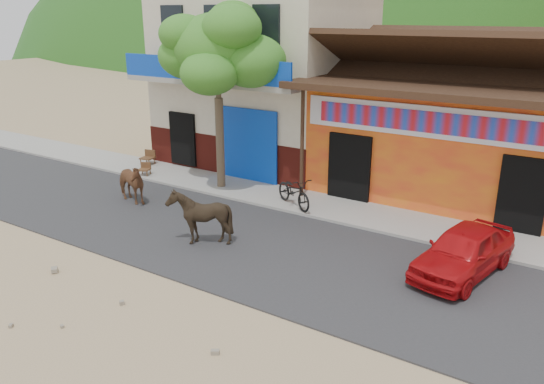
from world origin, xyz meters
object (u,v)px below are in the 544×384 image
Objects in this scene: cow_dark at (200,217)px; cafe_chair_right at (144,164)px; tree at (219,98)px; red_car at (464,251)px; cafe_chair_left at (147,152)px; scooter at (294,191)px; cow_tan at (129,183)px.

cow_dark is 1.79× the size of cafe_chair_right.
tree is 9.10m from red_car.
cow_dark reaches higher than red_car.
tree is 4.83m from cafe_chair_left.
cafe_chair_left is at bearing -114.84° from cow_dark.
scooter is (0.74, 3.54, -0.19)m from cow_dark.
red_car is (8.52, -1.97, -2.52)m from tree.
scooter is at bearing -21.53° from cafe_chair_right.
tree is at bearing -138.82° from cow_dark.
red_car is (6.16, 1.95, -0.18)m from cow_dark.
cow_dark is 3.62m from scooter.
cow_tan is 0.86× the size of scooter.
tree is 1.83× the size of red_car.
cafe_chair_left is (-2.53, 3.29, -0.06)m from cow_tan.
cow_tan is at bearing -62.52° from cafe_chair_left.
cafe_chair_left reaches higher than scooter.
cafe_chair_left is (-6.46, 4.51, -0.15)m from cow_dark.
red_car is 5.65m from scooter.
cow_tan is 5.21m from scooter.
red_car is 3.23× the size of cafe_chair_left.
cafe_chair_left is at bearing 108.13° from cafe_chair_right.
cafe_chair_right is (-6.25, -0.12, -0.06)m from scooter.
cow_tan is 1.04× the size of cow_dark.
cow_tan reaches higher than cafe_chair_left.
tree reaches higher than cafe_chair_left.
red_car is 12.88m from cafe_chair_left.
cow_tan reaches higher than scooter.
tree reaches higher than cafe_chair_right.
cafe_chair_right is (-11.68, 1.47, -0.07)m from red_car.
red_car is 3.98× the size of cafe_chair_right.
cafe_chair_left is (-12.62, 2.56, 0.03)m from red_car.
cow_dark is at bearing -150.69° from red_car.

